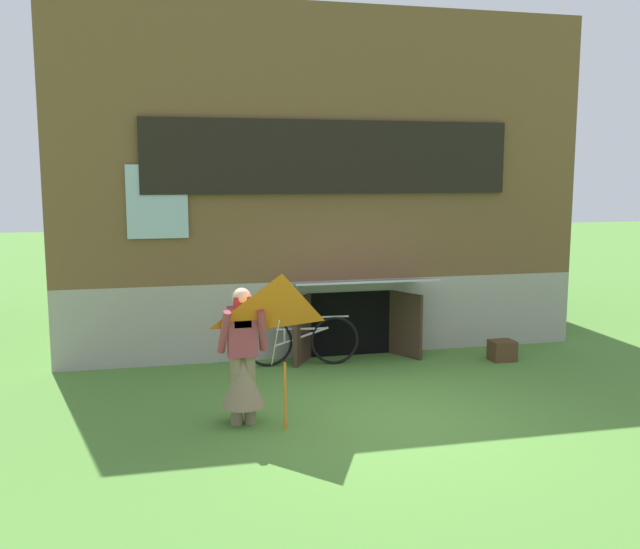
# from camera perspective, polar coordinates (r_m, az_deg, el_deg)

# --- Properties ---
(ground_plane) EXTENTS (60.00, 60.00, 0.00)m
(ground_plane) POSITION_cam_1_polar(r_m,az_deg,el_deg) (8.82, 5.67, -11.45)
(ground_plane) COLOR #4C7F33
(log_house) EXTENTS (8.61, 6.63, 5.56)m
(log_house) POSITION_cam_1_polar(r_m,az_deg,el_deg) (13.87, -1.92, 7.46)
(log_house) COLOR #9E998E
(log_house) RESTS_ON ground_plane
(person) EXTENTS (0.61, 0.53, 1.65)m
(person) POSITION_cam_1_polar(r_m,az_deg,el_deg) (8.39, -6.28, -7.51)
(person) COLOR #7F6B51
(person) RESTS_ON ground_plane
(kite) EXTENTS (1.08, 0.96, 1.79)m
(kite) POSITION_cam_1_polar(r_m,az_deg,el_deg) (7.76, -3.07, -3.32)
(kite) COLOR orange
(kite) RESTS_ON ground_plane
(bicycle_silver) EXTENTS (1.80, 0.21, 0.82)m
(bicycle_silver) POSITION_cam_1_polar(r_m,az_deg,el_deg) (10.92, -1.53, -5.37)
(bicycle_silver) COLOR black
(bicycle_silver) RESTS_ON ground_plane
(wooden_crate) EXTENTS (0.38, 0.32, 0.32)m
(wooden_crate) POSITION_cam_1_polar(r_m,az_deg,el_deg) (11.62, 14.56, -5.99)
(wooden_crate) COLOR #4C331E
(wooden_crate) RESTS_ON ground_plane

